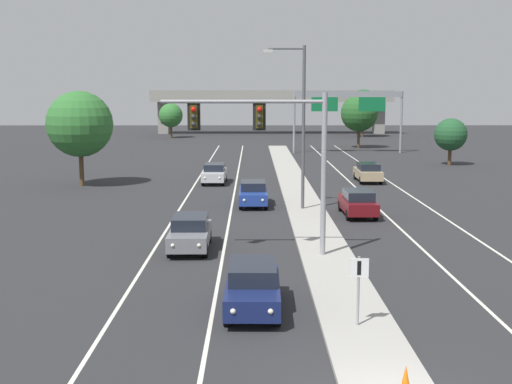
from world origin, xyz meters
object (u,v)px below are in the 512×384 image
Objects in this scene: median_sign_post at (359,281)px; car_receding_darkred at (358,202)px; car_receding_tan at (368,172)px; tree_far_right_b at (451,135)px; tree_far_left_b at (80,124)px; traffic_cone_median_nose at (406,380)px; car_oncoming_navy at (253,286)px; tree_far_right_c at (363,106)px; tree_far_left_a at (171,115)px; car_oncoming_blue at (253,193)px; car_oncoming_grey at (190,232)px; overhead_signal_mast at (273,140)px; car_oncoming_silver at (215,173)px; highway_sign_gantry at (348,102)px; street_lamp_median at (300,118)px; tree_far_right_a at (359,113)px.

median_sign_post reaches higher than car_receding_darkred.
tree_far_right_b is (10.48, 12.27, 2.28)m from car_receding_tan.
tree_far_left_b is (-33.53, -14.43, 1.78)m from tree_far_right_b.
traffic_cone_median_nose is at bearing -85.19° from median_sign_post.
car_oncoming_navy is 0.58× the size of tree_far_right_c.
car_receding_darkred is 69.25m from tree_far_left_a.
car_oncoming_blue is at bearing -33.48° from tree_far_left_b.
car_oncoming_navy is 9.07m from car_oncoming_grey.
tree_far_left_a is at bearing 99.00° from car_oncoming_navy.
car_receding_tan is 54.69m from tree_far_right_c.
tree_far_left_a reaches higher than median_sign_post.
tree_far_left_b is at bearing 118.20° from median_sign_post.
overhead_signal_mast is 1.61× the size of car_oncoming_blue.
median_sign_post is at bearing -99.68° from tree_far_right_c.
tree_far_left_b reaches higher than car_oncoming_silver.
highway_sign_gantry is 1.70× the size of tree_far_right_c.
overhead_signal_mast is 1.30× the size of tree_far_left_a.
car_oncoming_silver is (-3.14, 10.49, 0.00)m from car_oncoming_blue.
traffic_cone_median_nose is (3.65, -27.05, -0.31)m from car_oncoming_blue.
car_oncoming_navy is at bearing -97.12° from overhead_signal_mast.
street_lamp_median reaches higher than car_oncoming_blue.
car_receding_tan is at bearing -94.48° from highway_sign_gantry.
tree_far_left_a is at bearing 145.01° from tree_far_right_a.
median_sign_post is at bearing -30.27° from car_oncoming_navy.
tree_far_left_a is at bearing 97.80° from car_oncoming_grey.
tree_far_right_a is (14.02, 43.71, 3.77)m from car_oncoming_blue.
tree_far_right_b is at bearing 69.92° from median_sign_post.
tree_far_left_a reaches higher than tree_far_right_b.
tree_far_right_b is at bearing 65.48° from car_oncoming_navy.
highway_sign_gantry is (14.65, 26.25, 5.34)m from car_oncoming_silver.
overhead_signal_mast reaches higher than car_oncoming_blue.
tree_far_left_a is at bearing 101.89° from car_oncoming_blue.
traffic_cone_median_nose is at bearing -98.72° from car_receding_tan.
tree_far_right_a is (4.52, 32.58, 3.77)m from car_receding_tan.
median_sign_post is at bearing -97.95° from highway_sign_gantry.
tree_far_right_b is at bearing 23.29° from tree_far_left_b.
car_receding_darkred is 69.73m from tree_far_right_c.
car_oncoming_grey is 0.64× the size of tree_far_right_a.
tree_far_left_b is (-19.83, 12.59, 4.05)m from car_receding_darkred.
street_lamp_median is at bearing -76.03° from tree_far_left_a.
tree_far_right_c is at bearing 76.75° from highway_sign_gantry.
tree_far_right_c is 1.04× the size of tree_far_left_b.
car_oncoming_grey is 0.81× the size of tree_far_left_a.
tree_far_right_a reaches higher than tree_far_left_a.
traffic_cone_median_nose is at bearing -88.24° from street_lamp_median.
street_lamp_median is at bearing 59.56° from car_oncoming_grey.
car_receding_darkred is (3.02, 18.75, -0.77)m from median_sign_post.
tree_far_right_c is at bearing 77.13° from street_lamp_median.
median_sign_post is at bearing 94.81° from traffic_cone_median_nose.
tree_far_right_a is 0.94× the size of tree_far_left_b.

